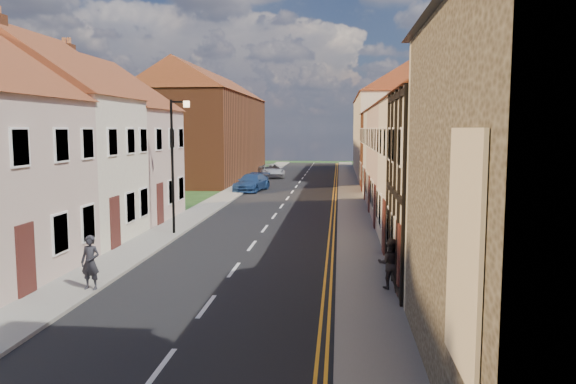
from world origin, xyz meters
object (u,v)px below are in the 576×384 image
object	(u,v)px
car_distant	(271,171)
pedestrian_right	(390,264)
lamppost	(174,158)
pedestrian_left	(90,262)
car_far	(252,183)

from	to	relation	value
car_distant	pedestrian_right	xyz separation A→B (m)	(8.30, -38.94, 0.20)
lamppost	pedestrian_left	distance (m)	9.40
lamppost	car_distant	size ratio (longest dim) A/B	1.24
lamppost	pedestrian_left	size ratio (longest dim) A/B	3.73
car_far	pedestrian_right	world-z (taller)	pedestrian_right
car_distant	pedestrian_left	xyz separation A→B (m)	(-0.50, -39.82, 0.25)
car_distant	pedestrian_right	bearing A→B (deg)	-92.75
lamppost	car_far	bearing A→B (deg)	88.09
car_distant	lamppost	bearing A→B (deg)	-105.92
car_far	car_distant	bearing A→B (deg)	100.15
lamppost	car_far	size ratio (longest dim) A/B	1.29
pedestrian_right	car_far	bearing A→B (deg)	-68.18
car_far	pedestrian_right	bearing A→B (deg)	-62.44
lamppost	car_distant	bearing A→B (deg)	88.86
lamppost	pedestrian_right	xyz separation A→B (m)	(8.91, -8.14, -2.67)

